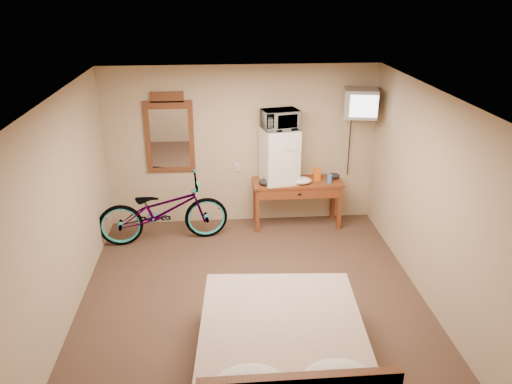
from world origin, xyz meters
TOP-DOWN VIEW (x-y plane):
  - room at (-0.00, 0.00)m, footprint 4.60×4.64m
  - desk at (0.85, 2.00)m, footprint 1.38×0.53m
  - mini_fridge at (0.56, 2.05)m, footprint 0.60×0.58m
  - microwave at (0.56, 2.05)m, footprint 0.59×0.46m
  - snack_bag at (1.15, 2.03)m, footprint 0.11×0.07m
  - blue_cup at (1.33, 1.92)m, footprint 0.07×0.07m
  - cloth_cream at (0.89, 1.93)m, footprint 0.32×0.24m
  - cloth_dark_a at (0.37, 1.91)m, footprint 0.27×0.21m
  - cloth_dark_b at (1.44, 2.10)m, footprint 0.19×0.15m
  - crt_television at (1.74, 2.02)m, footprint 0.55×0.62m
  - wall_mirror at (-1.09, 2.27)m, footprint 0.73×0.04m
  - bicycle at (-1.20, 1.66)m, footprint 1.97×0.91m
  - bed at (0.19, -1.37)m, footprint 1.73×2.21m

SIDE VIEW (x-z plane):
  - bed at x=0.19m, z-range -0.16..0.74m
  - bicycle at x=-1.20m, z-range 0.00..1.00m
  - desk at x=0.85m, z-range 0.26..1.01m
  - cloth_dark_b at x=1.44m, z-range 0.75..0.83m
  - cloth_cream at x=0.89m, z-range 0.75..0.85m
  - cloth_dark_a at x=0.37m, z-range 0.75..0.85m
  - blue_cup at x=1.33m, z-range 0.75..0.88m
  - snack_bag at x=1.15m, z-range 0.75..0.96m
  - mini_fridge at x=0.56m, z-range 0.75..1.58m
  - room at x=0.00m, z-range 0.00..2.50m
  - wall_mirror at x=-1.09m, z-range 0.86..2.10m
  - microwave at x=0.56m, z-range 1.58..1.88m
  - crt_television at x=1.74m, z-range 1.75..2.17m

